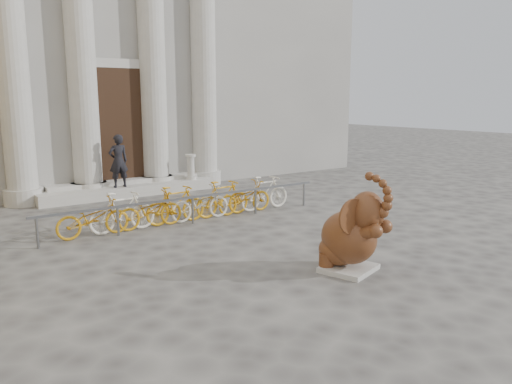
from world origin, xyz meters
TOP-DOWN VIEW (x-y plane):
  - ground at (0.00, 0.00)m, footprint 80.00×80.00m
  - classical_building at (0.00, 14.93)m, footprint 22.00×10.70m
  - entrance_steps at (0.00, 9.40)m, footprint 6.00×1.20m
  - elephant_statue at (0.59, -0.27)m, footprint 1.27×1.51m
  - bike_rack at (-0.11, 4.92)m, footprint 8.00×0.53m
  - pedestrian at (-0.43, 9.05)m, footprint 0.63×0.41m
  - balustrade_post at (2.22, 9.10)m, footprint 0.37×0.37m

SIDE VIEW (x-z plane):
  - ground at x=0.00m, z-range 0.00..0.00m
  - entrance_steps at x=0.00m, z-range 0.00..0.36m
  - bike_rack at x=-0.11m, z-range 0.00..1.00m
  - elephant_statue at x=0.59m, z-range -0.26..1.65m
  - balustrade_post at x=2.22m, z-range 0.32..1.23m
  - pedestrian at x=-0.43m, z-range 0.36..2.08m
  - classical_building at x=0.00m, z-range -0.02..11.98m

